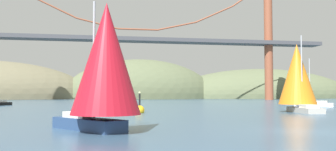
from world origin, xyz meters
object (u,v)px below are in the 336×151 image
object	(u,v)px
sailboat_crimson_sail	(105,63)
sailboat_orange_sail	(298,76)
sailboat_blue_spinnaker	(302,83)
channel_buoy	(140,110)

from	to	relation	value
sailboat_crimson_sail	sailboat_orange_sail	bearing A→B (deg)	39.68
sailboat_orange_sail	sailboat_crimson_sail	world-z (taller)	sailboat_orange_sail
sailboat_blue_spinnaker	sailboat_crimson_sail	xyz separation A→B (m)	(-32.94, -34.92, 0.05)
sailboat_orange_sail	sailboat_crimson_sail	size ratio (longest dim) A/B	1.16
sailboat_blue_spinnaker	channel_buoy	distance (m)	32.83
sailboat_orange_sail	sailboat_crimson_sail	xyz separation A→B (m)	(-22.89, -18.99, -0.34)
channel_buoy	sailboat_blue_spinnaker	bearing A→B (deg)	27.81
sailboat_orange_sail	sailboat_blue_spinnaker	world-z (taller)	sailboat_orange_sail
sailboat_orange_sail	channel_buoy	bearing A→B (deg)	177.86
sailboat_orange_sail	sailboat_blue_spinnaker	size ratio (longest dim) A/B	1.12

